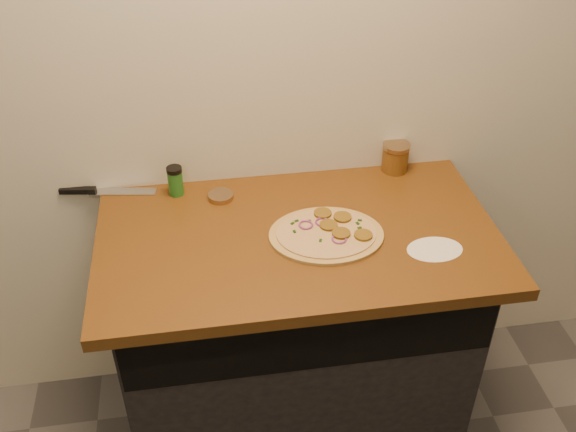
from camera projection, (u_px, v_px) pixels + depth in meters
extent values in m
cube|color=beige|center=(281.00, 47.00, 1.92)|extent=(4.00, 0.02, 2.70)
cube|color=black|center=(295.00, 334.00, 2.22)|extent=(1.10, 0.60, 0.86)
cube|color=brown|center=(298.00, 238.00, 1.93)|extent=(1.20, 0.70, 0.04)
cylinder|color=tan|center=(326.00, 235.00, 1.90)|extent=(0.36, 0.36, 0.01)
cylinder|color=beige|center=(326.00, 233.00, 1.90)|extent=(0.31, 0.31, 0.00)
cylinder|color=brown|center=(341.00, 233.00, 1.89)|extent=(0.05, 0.05, 0.01)
cylinder|color=brown|center=(323.00, 213.00, 1.97)|extent=(0.05, 0.05, 0.01)
cylinder|color=brown|center=(329.00, 225.00, 1.92)|extent=(0.05, 0.05, 0.01)
cylinder|color=brown|center=(342.00, 217.00, 1.95)|extent=(0.05, 0.05, 0.01)
cylinder|color=brown|center=(363.00, 235.00, 1.88)|extent=(0.05, 0.05, 0.01)
torus|color=#83317F|center=(339.00, 239.00, 1.87)|extent=(0.05, 0.05, 0.01)
torus|color=#83317F|center=(322.00, 222.00, 1.93)|extent=(0.05, 0.05, 0.01)
torus|color=#83317F|center=(306.00, 225.00, 1.92)|extent=(0.05, 0.05, 0.01)
cube|color=black|center=(294.00, 231.00, 1.90)|extent=(0.01, 0.01, 0.00)
cube|color=black|center=(309.00, 221.00, 1.94)|extent=(0.01, 0.01, 0.00)
cube|color=black|center=(292.00, 223.00, 1.93)|extent=(0.01, 0.01, 0.00)
cube|color=black|center=(297.00, 221.00, 1.94)|extent=(0.01, 0.01, 0.00)
cube|color=black|center=(358.00, 223.00, 1.93)|extent=(0.01, 0.01, 0.00)
cube|color=black|center=(321.00, 240.00, 1.86)|extent=(0.01, 0.01, 0.00)
cube|color=black|center=(360.00, 220.00, 1.94)|extent=(0.01, 0.01, 0.00)
cube|color=black|center=(346.00, 236.00, 1.88)|extent=(0.01, 0.01, 0.00)
cube|color=black|center=(364.00, 237.00, 1.87)|extent=(0.01, 0.01, 0.00)
cube|color=black|center=(360.00, 228.00, 1.91)|extent=(0.01, 0.01, 0.00)
cube|color=black|center=(322.00, 226.00, 1.92)|extent=(0.01, 0.01, 0.00)
cube|color=#B7BAC1|center=(123.00, 192.00, 2.09)|extent=(0.22, 0.07, 0.00)
cube|color=black|center=(78.00, 190.00, 2.09)|extent=(0.12, 0.04, 0.02)
cylinder|color=#A2825E|center=(221.00, 196.00, 2.06)|extent=(0.09, 0.09, 0.02)
cylinder|color=#A31210|center=(395.00, 159.00, 2.18)|extent=(0.09, 0.09, 0.09)
cylinder|color=#A2825E|center=(397.00, 146.00, 2.15)|extent=(0.09, 0.09, 0.01)
cylinder|color=#236821|center=(176.00, 183.00, 2.06)|extent=(0.05, 0.05, 0.08)
cylinder|color=black|center=(174.00, 170.00, 2.03)|extent=(0.05, 0.05, 0.01)
cylinder|color=white|center=(435.00, 249.00, 1.85)|extent=(0.17, 0.17, 0.00)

